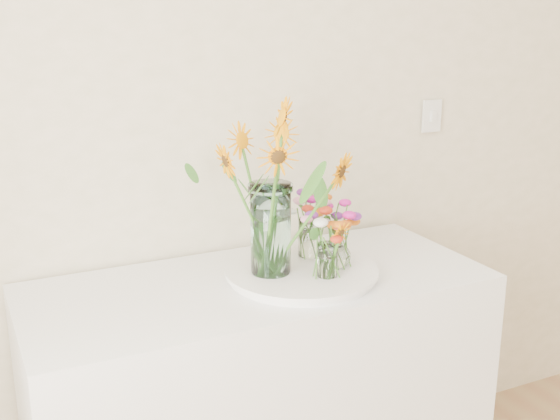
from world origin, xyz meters
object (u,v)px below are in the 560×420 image
object	(u,v)px
counter	(260,411)
tray	(302,274)
small_vase_c	(310,238)
mason_jar	(271,229)
small_vase_a	(327,261)
small_vase_b	(338,249)

from	to	relation	value
counter	tray	distance (m)	0.48
counter	small_vase_c	xyz separation A→B (m)	(0.20, 0.05, 0.54)
counter	mason_jar	bearing A→B (deg)	-38.71
small_vase_c	counter	bearing A→B (deg)	-165.16
counter	tray	xyz separation A→B (m)	(0.12, -0.04, 0.46)
counter	mason_jar	world-z (taller)	mason_jar
tray	mason_jar	world-z (taller)	mason_jar
tray	small_vase_a	xyz separation A→B (m)	(0.04, -0.09, 0.07)
counter	tray	size ratio (longest dim) A/B	3.17
small_vase_a	small_vase_c	bearing A→B (deg)	78.33
tray	small_vase_b	xyz separation A→B (m)	(0.11, -0.02, 0.07)
tray	small_vase_b	distance (m)	0.13
small_vase_a	counter	bearing A→B (deg)	142.77
tray	mason_jar	bearing A→B (deg)	170.70
mason_jar	counter	bearing A→B (deg)	141.29
mason_jar	small_vase_b	world-z (taller)	mason_jar
mason_jar	small_vase_b	size ratio (longest dim) A/B	2.38
tray	small_vase_b	world-z (taller)	small_vase_b
tray	small_vase_c	xyz separation A→B (m)	(0.08, 0.09, 0.08)
tray	small_vase_a	world-z (taller)	small_vase_a
small_vase_c	mason_jar	bearing A→B (deg)	-156.03
small_vase_b	tray	bearing A→B (deg)	168.52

